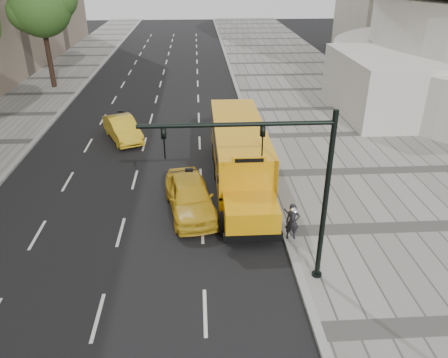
{
  "coord_description": "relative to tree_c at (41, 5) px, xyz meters",
  "views": [
    {
      "loc": [
        2.45,
        -20.92,
        10.42
      ],
      "look_at": [
        3.5,
        -4.0,
        1.9
      ],
      "focal_mm": 35.0,
      "sensor_mm": 36.0,
      "label": 1
    }
  ],
  "objects": [
    {
      "name": "ground",
      "position": [
        10.4,
        -19.07,
        -7.03
      ],
      "size": [
        140.0,
        140.0,
        0.0
      ],
      "primitive_type": "plane",
      "color": "black",
      "rests_on": "ground"
    },
    {
      "name": "sidewalk_museum",
      "position": [
        22.4,
        -19.07,
        -6.96
      ],
      "size": [
        12.0,
        140.0,
        0.15
      ],
      "primitive_type": "cube",
      "color": "gray",
      "rests_on": "ground"
    },
    {
      "name": "curb_museum",
      "position": [
        16.4,
        -19.07,
        -6.96
      ],
      "size": [
        0.3,
        140.0,
        0.15
      ],
      "primitive_type": "cube",
      "color": "gray",
      "rests_on": "ground"
    },
    {
      "name": "tree_c",
      "position": [
        0.0,
        0.0,
        0.0
      ],
      "size": [
        5.74,
        5.1,
        9.54
      ],
      "color": "black",
      "rests_on": "ground"
    },
    {
      "name": "school_bus",
      "position": [
        14.9,
        -19.54,
        -5.27
      ],
      "size": [
        2.96,
        11.56,
        3.19
      ],
      "color": "orange",
      "rests_on": "ground"
    },
    {
      "name": "taxi_near",
      "position": [
        12.39,
        -22.55,
        -6.2
      ],
      "size": [
        2.74,
        5.1,
        1.65
      ],
      "primitive_type": "imported",
      "rotation": [
        0.0,
        0.0,
        0.17
      ],
      "color": "gold",
      "rests_on": "ground"
    },
    {
      "name": "taxi_far",
      "position": [
        7.98,
        -13.15,
        -6.3
      ],
      "size": [
        3.2,
        4.66,
        1.46
      ],
      "primitive_type": "imported",
      "rotation": [
        0.0,
        0.0,
        0.42
      ],
      "color": "gold",
      "rests_on": "ground"
    },
    {
      "name": "pedestrian",
      "position": [
        16.55,
        -25.17,
        -6.1
      ],
      "size": [
        0.59,
        0.4,
        1.57
      ],
      "primitive_type": "imported",
      "rotation": [
        0.0,
        0.0,
        -0.04
      ],
      "color": "black",
      "rests_on": "sidewalk_museum"
    },
    {
      "name": "traffic_signal",
      "position": [
        15.6,
        -27.6,
        -2.94
      ],
      "size": [
        6.18,
        0.36,
        6.4
      ],
      "color": "black",
      "rests_on": "ground"
    }
  ]
}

